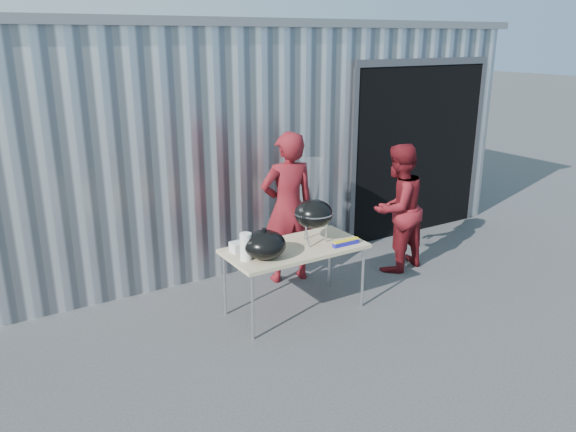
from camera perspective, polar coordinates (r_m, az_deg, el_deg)
ground at (r=5.86m, az=0.36°, el=-11.76°), size 80.00×80.00×0.00m
building at (r=9.72m, az=-9.58°, el=9.52°), size 8.20×6.20×3.10m
folding_table at (r=6.01m, az=0.70°, el=-3.50°), size 1.50×0.75×0.75m
kettle_grill at (r=5.98m, az=2.62°, el=1.07°), size 0.42×0.42×0.93m
grill_lid at (r=5.66m, az=-2.42°, el=-2.91°), size 0.44×0.44×0.32m
paper_towels at (r=5.62m, az=-4.31°, el=-3.13°), size 0.12×0.12×0.28m
white_tub at (r=5.88m, az=-4.84°, el=-3.12°), size 0.20×0.15×0.10m
foil_box at (r=6.06m, az=5.90°, el=-2.70°), size 0.32×0.05×0.06m
person_cook at (r=6.74m, az=-0.02°, el=0.82°), size 0.74×0.55×1.85m
person_bystander at (r=7.23m, az=11.05°, el=0.80°), size 0.89×0.74×1.64m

